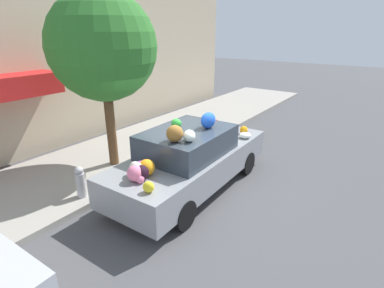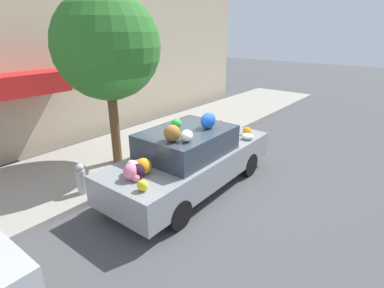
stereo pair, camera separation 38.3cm
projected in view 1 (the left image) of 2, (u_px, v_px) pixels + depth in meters
name	position (u px, v px, depth m)	size (l,w,h in m)	color
ground_plane	(189.00, 186.00, 7.20)	(60.00, 60.00, 0.00)	#4C4C4F
sidewalk_curb	(113.00, 157.00, 8.63)	(24.00, 3.20, 0.14)	#9E998E
building_facade	(52.00, 61.00, 8.85)	(18.00, 1.20, 5.34)	#C6B293
street_tree	(103.00, 47.00, 7.00)	(2.56, 2.56, 4.28)	brown
fire_hydrant	(81.00, 182.00, 6.35)	(0.20, 0.20, 0.70)	#B2B2B7
art_car	(191.00, 158.00, 6.83)	(4.52, 1.78, 1.83)	gray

